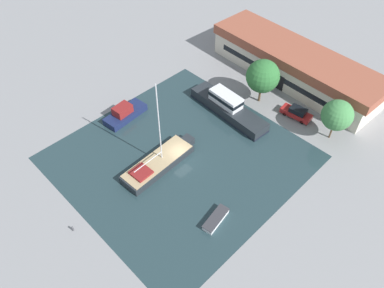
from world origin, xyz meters
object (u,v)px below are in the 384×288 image
quay_tree_near_building (263,76)px  motor_cruiser (228,107)px  quay_tree_by_water (337,115)px  sailboat_moored (159,162)px  warehouse_building (295,65)px  parked_car (297,113)px  small_dinghy (216,219)px  cabin_boat (125,113)px

quay_tree_near_building → motor_cruiser: 6.97m
quay_tree_by_water → sailboat_moored: (-13.30, -21.13, -3.63)m
warehouse_building → parked_car: 10.16m
small_dinghy → quay_tree_near_building: bearing=106.1°
warehouse_building → small_dinghy: size_ratio=7.31×
quay_tree_near_building → cabin_boat: size_ratio=1.05×
parked_car → quay_tree_by_water: bearing=-98.4°
cabin_boat → parked_car: bearing=40.2°
parked_car → cabin_boat: cabin_boat is taller
small_dinghy → cabin_boat: bearing=161.0°
motor_cruiser → quay_tree_by_water: bearing=-61.9°
sailboat_moored → small_dinghy: 11.31m
parked_car → motor_cruiser: motor_cruiser is taller
parked_car → quay_tree_near_building: bearing=92.4°
warehouse_building → small_dinghy: bearing=-68.5°
quay_tree_by_water → motor_cruiser: bearing=-155.4°
motor_cruiser → small_dinghy: motor_cruiser is taller
parked_car → motor_cruiser: (-8.07, -6.68, 0.33)m
quay_tree_by_water → parked_car: size_ratio=1.32×
warehouse_building → quay_tree_near_building: size_ratio=4.18×
warehouse_building → quay_tree_near_building: quay_tree_near_building is taller
quay_tree_near_building → sailboat_moored: sailboat_moored is taller
warehouse_building → cabin_boat: warehouse_building is taller
sailboat_moored → cabin_boat: (-10.94, 2.74, 0.18)m
cabin_boat → small_dinghy: bearing=-14.6°
motor_cruiser → small_dinghy: 19.70m
quay_tree_near_building → small_dinghy: quay_tree_near_building is taller
small_dinghy → cabin_boat: 22.52m
quay_tree_by_water → cabin_boat: size_ratio=0.92×
quay_tree_near_building → parked_car: (6.39, 0.95, -3.91)m
quay_tree_by_water → parked_car: (-5.96, 0.25, -3.44)m
quay_tree_by_water → cabin_boat: bearing=-142.8°
quay_tree_by_water → parked_car: 6.89m
warehouse_building → sailboat_moored: 29.30m
quay_tree_near_building → small_dinghy: size_ratio=1.75×
motor_cruiser → cabin_boat: (-10.21, -11.96, -0.35)m
warehouse_building → quay_tree_by_water: quay_tree_by_water is taller
motor_cruiser → small_dinghy: (12.01, -15.59, -0.82)m
warehouse_building → cabin_boat: bearing=-111.7°
parked_car → cabin_boat: bearing=129.6°
parked_car → sailboat_moored: sailboat_moored is taller
parked_car → small_dinghy: 22.62m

